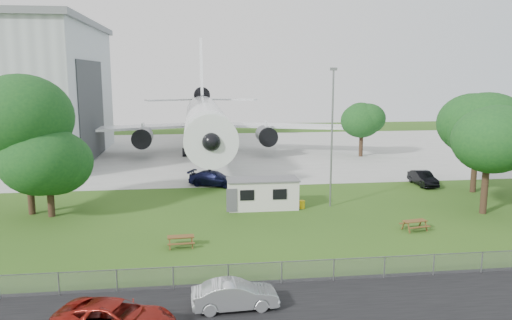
{
  "coord_description": "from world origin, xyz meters",
  "views": [
    {
      "loc": [
        -3.8,
        -35.5,
        11.67
      ],
      "look_at": [
        1.8,
        8.0,
        4.0
      ],
      "focal_mm": 35.0,
      "sensor_mm": 36.0,
      "label": 1
    }
  ],
  "objects": [
    {
      "name": "picnic_east",
      "position": [
        12.63,
        -1.29,
        0.0
      ],
      "size": [
        2.04,
        1.8,
        0.76
      ],
      "primitive_type": null,
      "rotation": [
        0.0,
        0.0,
        0.18
      ],
      "color": "brown",
      "rests_on": "ground"
    },
    {
      "name": "fence",
      "position": [
        0.0,
        -9.5,
        0.0
      ],
      "size": [
        58.0,
        0.04,
        1.3
      ],
      "primitive_type": "cube",
      "color": "gray",
      "rests_on": "ground"
    },
    {
      "name": "picnic_west",
      "position": [
        -4.73,
        -2.71,
        0.0
      ],
      "size": [
        1.88,
        1.59,
        0.76
      ],
      "primitive_type": null,
      "rotation": [
        0.0,
        0.0,
        0.05
      ],
      "color": "brown",
      "rests_on": "ground"
    },
    {
      "name": "lamp_mast",
      "position": [
        8.2,
        6.2,
        6.0
      ],
      "size": [
        0.16,
        0.16,
        12.0
      ],
      "primitive_type": "cylinder",
      "color": "slate",
      "rests_on": "ground"
    },
    {
      "name": "tree_east_front",
      "position": [
        20.36,
        2.35,
        6.57
      ],
      "size": [
        6.73,
        6.73,
        9.95
      ],
      "color": "#382619",
      "rests_on": "ground"
    },
    {
      "name": "tree_far_apron",
      "position": [
        19.8,
        31.68,
        5.1
      ],
      "size": [
        6.14,
        6.14,
        8.18
      ],
      "color": "#382619",
      "rests_on": "ground"
    },
    {
      "name": "ground",
      "position": [
        0.0,
        0.0,
        0.0
      ],
      "size": [
        160.0,
        160.0,
        0.0
      ],
      "primitive_type": "plane",
      "color": "#3B641C"
    },
    {
      "name": "concrete_apron",
      "position": [
        0.0,
        38.0,
        0.01
      ],
      "size": [
        120.0,
        46.0,
        0.03
      ],
      "primitive_type": "cube",
      "color": "#B7B7B2",
      "rests_on": "ground"
    },
    {
      "name": "tree_west_small",
      "position": [
        -15.45,
        6.05,
        4.77
      ],
      "size": [
        6.98,
        6.98,
        8.27
      ],
      "color": "#382619",
      "rests_on": "ground"
    },
    {
      "name": "tree_east_back",
      "position": [
        23.76,
        9.66,
        6.31
      ],
      "size": [
        8.34,
        8.34,
        10.49
      ],
      "color": "#382619",
      "rests_on": "ground"
    },
    {
      "name": "car_ne_sedan",
      "position": [
        20.13,
        13.05,
        0.75
      ],
      "size": [
        1.66,
        4.57,
        1.5
      ],
      "primitive_type": "imported",
      "rotation": [
        0.0,
        0.0,
        -0.02
      ],
      "color": "black",
      "rests_on": "ground"
    },
    {
      "name": "site_cabin",
      "position": [
        2.19,
        6.41,
        1.31
      ],
      "size": [
        6.75,
        2.72,
        2.62
      ],
      "color": "silver",
      "rests_on": "ground"
    },
    {
      "name": "car_centre_sedan",
      "position": [
        -1.87,
        -12.19,
        0.71
      ],
      "size": [
        4.4,
        1.72,
        1.43
      ],
      "primitive_type": "imported",
      "rotation": [
        0.0,
        0.0,
        1.62
      ],
      "color": "#A7A9AE",
      "rests_on": "ground"
    },
    {
      "name": "airliner",
      "position": [
        -2.0,
        35.86,
        5.27
      ],
      "size": [
        46.36,
        47.73,
        17.69
      ],
      "color": "white",
      "rests_on": "ground"
    },
    {
      "name": "car_apron_van",
      "position": [
        -1.67,
        15.64,
        0.77
      ],
      "size": [
        5.75,
        4.14,
        1.55
      ],
      "primitive_type": "imported",
      "rotation": [
        0.0,
        0.0,
        1.15
      ],
      "color": "black",
      "rests_on": "ground"
    },
    {
      "name": "asphalt_strip",
      "position": [
        0.0,
        -13.0,
        0.01
      ],
      "size": [
        120.0,
        8.0,
        0.02
      ],
      "primitive_type": "cube",
      "color": "black",
      "rests_on": "ground"
    },
    {
      "name": "tree_west_big",
      "position": [
        -17.29,
        7.01,
        7.63
      ],
      "size": [
        8.71,
        8.71,
        12.0
      ],
      "color": "#382619",
      "rests_on": "ground"
    },
    {
      "name": "car_west_estate",
      "position": [
        -7.42,
        -14.06,
        0.76
      ],
      "size": [
        6.01,
        4.15,
        1.52
      ],
      "primitive_type": "imported",
      "rotation": [
        0.0,
        0.0,
        1.25
      ],
      "color": "maroon",
      "rests_on": "ground"
    }
  ]
}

